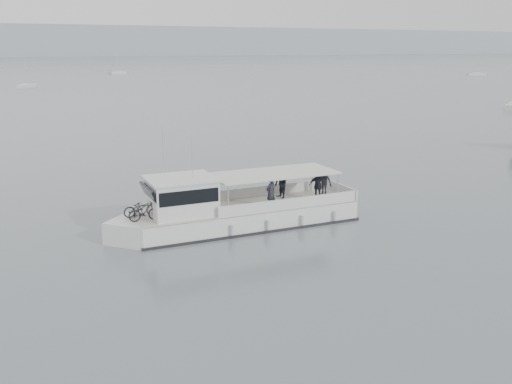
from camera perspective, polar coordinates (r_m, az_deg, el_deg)
name	(u,v)px	position (r m, az deg, el deg)	size (l,w,h in m)	color
ground	(118,229)	(27.50, -13.60, -3.59)	(1400.00, 1400.00, 0.00)	#566065
tour_boat	(226,211)	(26.57, -3.05, -1.95)	(12.17, 3.49, 5.08)	white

